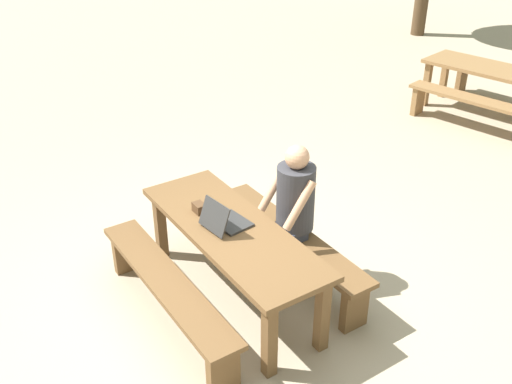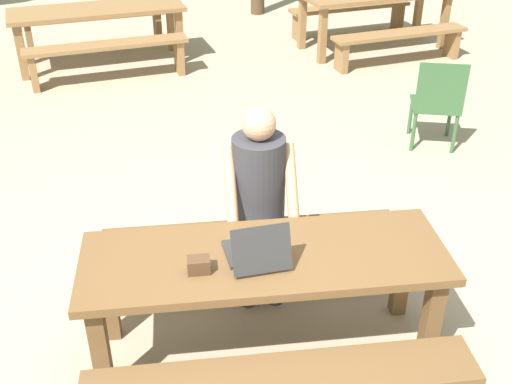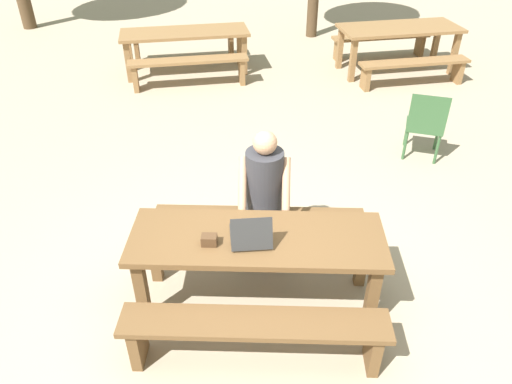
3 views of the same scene
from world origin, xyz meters
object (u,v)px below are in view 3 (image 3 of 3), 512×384
at_px(plastic_chair, 425,124).
at_px(picnic_table_rear, 185,37).
at_px(small_pouch, 209,240).
at_px(picnic_table_front, 257,247).
at_px(picnic_table_mid, 399,33).
at_px(laptop, 251,234).
at_px(person_seated, 264,189).

relative_size(plastic_chair, picnic_table_rear, 0.39).
relative_size(small_pouch, plastic_chair, 0.13).
distance_m(picnic_table_front, picnic_table_rear, 5.52).
xyz_separation_m(picnic_table_front, small_pouch, (-0.36, -0.10, 0.15)).
bearing_deg(picnic_table_mid, picnic_table_rear, 170.25).
xyz_separation_m(laptop, picnic_table_rear, (-1.34, 5.39, -0.16)).
distance_m(plastic_chair, picnic_table_mid, 3.06).
height_order(person_seated, picnic_table_rear, person_seated).
height_order(small_pouch, picnic_table_mid, small_pouch).
bearing_deg(small_pouch, picnic_table_rear, 100.63).
relative_size(small_pouch, picnic_table_rear, 0.05).
bearing_deg(picnic_table_front, small_pouch, -164.18).
xyz_separation_m(picnic_table_mid, picnic_table_rear, (-3.65, -0.19, -0.05)).
relative_size(laptop, small_pouch, 3.20).
xyz_separation_m(picnic_table_front, plastic_chair, (1.98, 2.50, -0.14)).
bearing_deg(picnic_table_front, person_seated, 85.54).
bearing_deg(laptop, picnic_table_front, -147.80).
distance_m(person_seated, plastic_chair, 2.74).
relative_size(picnic_table_front, picnic_table_rear, 0.89).
bearing_deg(picnic_table_rear, small_pouch, -91.35).
bearing_deg(person_seated, plastic_chair, 44.66).
relative_size(laptop, picnic_table_mid, 0.18).
relative_size(picnic_table_front, laptop, 5.29).
height_order(plastic_chair, picnic_table_mid, plastic_chair).
relative_size(person_seated, picnic_table_mid, 0.61).
relative_size(laptop, person_seated, 0.29).
relative_size(small_pouch, person_seated, 0.09).
bearing_deg(laptop, small_pouch, 4.47).
xyz_separation_m(person_seated, picnic_table_mid, (2.22, 4.95, -0.11)).
relative_size(picnic_table_front, small_pouch, 16.92).
bearing_deg(picnic_table_front, picnic_table_mid, 67.73).
bearing_deg(picnic_table_front, plastic_chair, 51.57).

